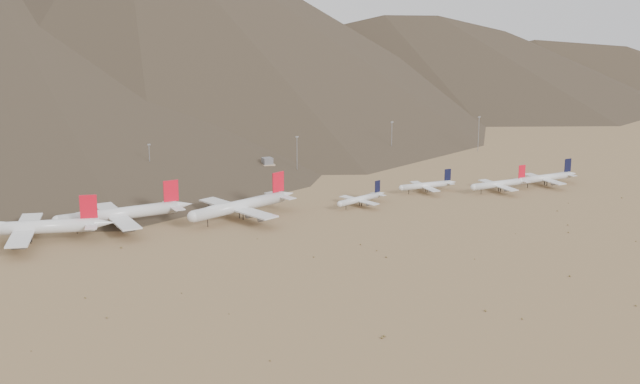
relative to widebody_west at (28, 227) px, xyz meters
name	(u,v)px	position (x,y,z in m)	size (l,w,h in m)	color
ground	(298,229)	(127.86, -32.05, -7.81)	(3000.00, 3000.00, 0.00)	#A38054
widebody_west	(28,227)	(0.00, 0.00, 0.00)	(74.70, 58.90, 22.64)	silver
widebody_centre	(119,214)	(45.66, 7.80, -0.25)	(73.83, 56.87, 21.92)	silver
widebody_east	(240,206)	(107.21, -2.24, -0.43)	(68.97, 55.02, 21.40)	silver
narrowbody_a	(361,199)	(178.39, -3.94, -3.78)	(36.15, 26.95, 12.41)	silver
narrowbody_b	(427,185)	(228.93, 8.42, -3.63)	(39.01, 27.89, 12.87)	silver
narrowbody_c	(500,184)	(269.41, -8.55, -3.06)	(44.32, 31.75, 14.62)	silver
narrowbody_d	(547,178)	(304.59, -7.29, -2.87)	(46.09, 33.05, 15.20)	silver
control_tower	(267,168)	(157.86, 87.95, -2.49)	(8.00, 8.00, 12.00)	tan
mast_west	(150,162)	(83.30, 94.74, 6.40)	(2.00, 0.60, 25.70)	gray
mast_centre	(297,154)	(175.84, 81.59, 6.40)	(2.00, 0.60, 25.70)	gray
mast_east	(392,138)	(258.86, 106.50, 6.40)	(2.00, 0.60, 25.70)	gray
mast_far_east	(479,132)	(327.84, 100.56, 6.40)	(2.00, 0.60, 25.70)	gray
desert_scrub	(394,272)	(139.45, -111.89, -7.49)	(415.20, 175.24, 0.81)	brown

